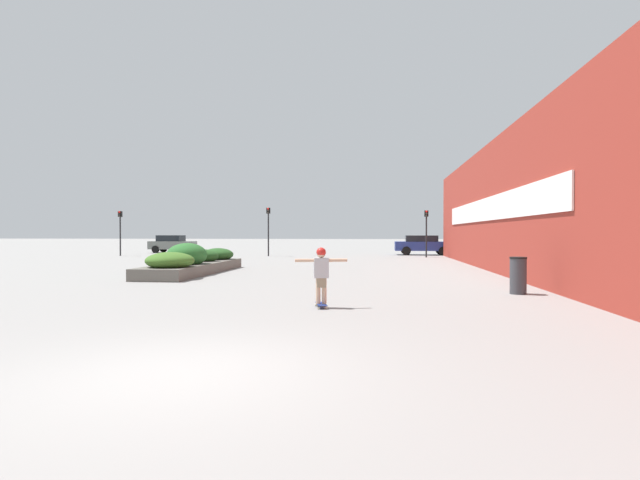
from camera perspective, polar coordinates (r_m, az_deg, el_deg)
ground_plane at (r=6.69m, az=-15.88°, el=-14.43°), size 300.00×300.00×0.00m
building_wall_right at (r=20.48m, az=21.97°, el=4.13°), size 0.67×40.35×5.95m
planter_box at (r=22.46m, az=-14.30°, el=-2.43°), size 2.00×8.20×1.35m
skateboard at (r=11.85m, az=0.14°, el=-7.39°), size 0.37×0.72×0.09m
skateboarder at (r=11.76m, az=0.14°, el=-3.40°), size 1.22×0.37×1.33m
trash_bin at (r=15.50m, az=21.70°, el=-3.78°), size 0.48×0.48×1.07m
car_leftmost at (r=47.04m, az=-16.54°, el=-0.40°), size 3.97×1.88×1.58m
car_center_left at (r=41.36m, az=11.69°, el=-0.51°), size 4.62×2.06×1.58m
traffic_light_left at (r=38.60m, az=-5.93°, el=1.90°), size 0.28×0.30×3.73m
traffic_light_right at (r=37.13m, az=12.06°, el=1.65°), size 0.28×0.30×3.42m
traffic_light_far_left at (r=41.91m, az=-21.88°, el=1.56°), size 0.28×0.30×3.49m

